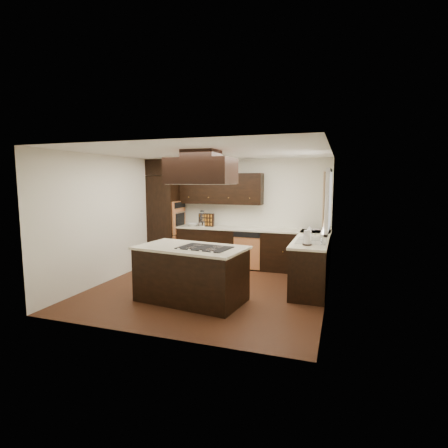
{
  "coord_description": "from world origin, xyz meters",
  "views": [
    {
      "loc": [
        2.3,
        -5.89,
        2.01
      ],
      "look_at": [
        0.1,
        0.6,
        1.15
      ],
      "focal_mm": 28.0,
      "sensor_mm": 36.0,
      "label": 1
    }
  ],
  "objects": [
    {
      "name": "upper_cabinets",
      "position": [
        -0.43,
        1.93,
        1.81
      ],
      "size": [
        2.0,
        0.34,
        0.72
      ],
      "primitive_type": "cube",
      "color": "black",
      "rests_on": "wall_back"
    },
    {
      "name": "paper_towel",
      "position": [
        1.77,
        0.07,
        1.05
      ],
      "size": [
        0.15,
        0.15,
        0.25
      ],
      "primitive_type": "cylinder",
      "rotation": [
        0.0,
        0.0,
        0.34
      ],
      "color": "silver",
      "rests_on": "countertop_right"
    },
    {
      "name": "dishwasher_front",
      "position": [
        0.33,
        1.5,
        0.4
      ],
      "size": [
        0.6,
        0.05,
        0.72
      ],
      "primitive_type": "cube",
      "color": "#D9834A",
      "rests_on": "floor"
    },
    {
      "name": "wall_oven_face",
      "position": [
        -1.43,
        1.71,
        1.12
      ],
      "size": [
        0.05,
        0.62,
        0.78
      ],
      "primitive_type": "cube",
      "color": "#D9834A",
      "rests_on": "oven_column"
    },
    {
      "name": "floor",
      "position": [
        0.0,
        0.0,
        -0.01
      ],
      "size": [
        4.2,
        4.2,
        0.02
      ],
      "primitive_type": "cube",
      "color": "#572E18",
      "rests_on": "ground"
    },
    {
      "name": "blender_base",
      "position": [
        -0.82,
        1.69,
        0.97
      ],
      "size": [
        0.15,
        0.15,
        0.1
      ],
      "primitive_type": "cylinder",
      "color": "silver",
      "rests_on": "countertop_back"
    },
    {
      "name": "sink_rim",
      "position": [
        1.8,
        0.55,
        0.92
      ],
      "size": [
        0.52,
        0.84,
        0.01
      ],
      "primitive_type": "cube",
      "color": "silver",
      "rests_on": "countertop_right"
    },
    {
      "name": "countertop_back",
      "position": [
        0.03,
        1.79,
        0.9
      ],
      "size": [
        2.93,
        0.63,
        0.04
      ],
      "primitive_type": "cube",
      "color": "beige",
      "rests_on": "base_cabinets_back"
    },
    {
      "name": "curtain_right",
      "position": [
        2.01,
        0.97,
        1.7
      ],
      "size": [
        0.02,
        0.34,
        0.9
      ],
      "primitive_type": "cube",
      "color": "beige",
      "rests_on": "wall_right"
    },
    {
      "name": "mixing_bowl",
      "position": [
        -1.08,
        1.73,
        0.95
      ],
      "size": [
        0.32,
        0.32,
        0.06
      ],
      "primitive_type": "imported",
      "rotation": [
        0.0,
        0.0,
        0.28
      ],
      "color": "silver",
      "rests_on": "countertop_back"
    },
    {
      "name": "island",
      "position": [
        -0.04,
        -0.69,
        0.44
      ],
      "size": [
        1.83,
        1.16,
        0.88
      ],
      "primitive_type": "cube",
      "rotation": [
        0.0,
        0.0,
        -0.13
      ],
      "color": "black",
      "rests_on": "floor"
    },
    {
      "name": "curtain_left",
      "position": [
        2.01,
        0.13,
        1.7
      ],
      "size": [
        0.02,
        0.34,
        0.9
      ],
      "primitive_type": "cube",
      "color": "beige",
      "rests_on": "wall_right"
    },
    {
      "name": "hood_duct",
      "position": [
        0.1,
        -0.55,
        2.44
      ],
      "size": [
        0.55,
        0.5,
        0.13
      ],
      "primitive_type": "cube",
      "color": "black",
      "rests_on": "ceiling"
    },
    {
      "name": "base_cabinets_back",
      "position": [
        0.03,
        1.8,
        0.44
      ],
      "size": [
        2.93,
        0.6,
        0.88
      ],
      "primitive_type": "cube",
      "color": "black",
      "rests_on": "floor"
    },
    {
      "name": "cooktop",
      "position": [
        0.22,
        -0.72,
        0.93
      ],
      "size": [
        0.88,
        0.65,
        0.01
      ],
      "primitive_type": "cube",
      "rotation": [
        0.0,
        0.0,
        -0.13
      ],
      "color": "black",
      "rests_on": "island_top"
    },
    {
      "name": "wall_left",
      "position": [
        -2.11,
        0.0,
        1.25
      ],
      "size": [
        0.02,
        4.2,
        2.5
      ],
      "primitive_type": "cube",
      "color": "silver",
      "rests_on": "ground"
    },
    {
      "name": "wall_right",
      "position": [
        2.11,
        0.0,
        1.25
      ],
      "size": [
        0.02,
        4.2,
        2.5
      ],
      "primitive_type": "cube",
      "color": "silver",
      "rests_on": "ground"
    },
    {
      "name": "island_top",
      "position": [
        -0.04,
        -0.69,
        0.9
      ],
      "size": [
        1.91,
        1.23,
        0.04
      ],
      "primitive_type": "cube",
      "rotation": [
        0.0,
        0.0,
        -0.13
      ],
      "color": "beige",
      "rests_on": "island"
    },
    {
      "name": "oven_column",
      "position": [
        -1.78,
        1.71,
        1.06
      ],
      "size": [
        0.65,
        0.75,
        2.12
      ],
      "primitive_type": "cube",
      "color": "black",
      "rests_on": "floor"
    },
    {
      "name": "range_hood",
      "position": [
        0.1,
        -0.55,
        2.16
      ],
      "size": [
        1.05,
        0.72,
        0.42
      ],
      "primitive_type": "cube",
      "color": "black",
      "rests_on": "ceiling"
    },
    {
      "name": "wall_front",
      "position": [
        0.0,
        -2.11,
        1.25
      ],
      "size": [
        4.2,
        0.02,
        2.5
      ],
      "primitive_type": "cube",
      "color": "silver",
      "rests_on": "ground"
    },
    {
      "name": "soap_bottle",
      "position": [
        1.7,
        1.24,
        1.02
      ],
      "size": [
        0.09,
        0.09,
        0.19
      ],
      "primitive_type": "imported",
      "rotation": [
        0.0,
        0.0,
        0.01
      ],
      "color": "silver",
      "rests_on": "countertop_right"
    },
    {
      "name": "window_pane",
      "position": [
        2.1,
        0.55,
        1.65
      ],
      "size": [
        0.0,
        1.2,
        1.0
      ],
      "primitive_type": "cube",
      "color": "white",
      "rests_on": "wall_right"
    },
    {
      "name": "ceiling",
      "position": [
        0.0,
        0.0,
        2.51
      ],
      "size": [
        4.2,
        4.2,
        0.02
      ],
      "primitive_type": "cube",
      "color": "white",
      "rests_on": "ground"
    },
    {
      "name": "spice_rack",
      "position": [
        -0.74,
        1.78,
        1.07
      ],
      "size": [
        0.37,
        0.1,
        0.31
      ],
      "primitive_type": "cube",
      "rotation": [
        0.0,
        0.0,
        0.03
      ],
      "color": "black",
      "rests_on": "countertop_back"
    },
    {
      "name": "base_cabinets_right",
      "position": [
        1.8,
        0.9,
        0.44
      ],
      "size": [
        0.6,
        2.4,
        0.88
      ],
      "primitive_type": "cube",
      "color": "black",
      "rests_on": "floor"
    },
    {
      "name": "blender_pitcher",
      "position": [
        -0.82,
        1.69,
        1.15
      ],
      "size": [
        0.13,
        0.13,
        0.26
      ],
      "primitive_type": "cone",
      "color": "silver",
      "rests_on": "blender_base"
    },
    {
      "name": "wall_back",
      "position": [
        0.0,
        2.11,
        1.25
      ],
      "size": [
        4.2,
        0.02,
        2.5
      ],
      "primitive_type": "cube",
      "color": "silver",
      "rests_on": "ground"
    },
    {
      "name": "countertop_right",
      "position": [
        1.79,
        0.9,
        0.9
      ],
      "size": [
        0.63,
        2.4,
        0.04
      ],
      "primitive_type": "cube",
      "color": "beige",
      "rests_on": "base_cabinets_right"
    },
    {
      "name": "window_frame",
      "position": [
        2.07,
        0.55,
        1.65
      ],
      "size": [
        0.06,
        1.32,
        1.12
      ],
      "primitive_type": "cube",
      "color": "silver",
      "rests_on": "wall_right"
    }
  ]
}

